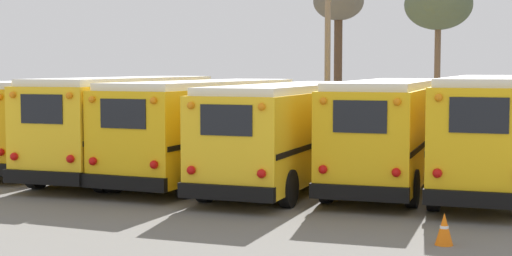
% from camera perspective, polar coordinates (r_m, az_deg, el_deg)
% --- Properties ---
extents(ground_plane, '(160.00, 160.00, 0.00)m').
position_cam_1_polar(ground_plane, '(25.18, 0.37, -3.56)').
color(ground_plane, '#66635E').
extents(school_bus_0, '(3.07, 10.86, 3.05)m').
position_cam_1_polar(school_bus_0, '(28.75, -12.44, 0.66)').
color(school_bus_0, '#E5A00C').
rests_on(school_bus_0, ground).
extents(school_bus_1, '(2.73, 9.82, 3.18)m').
position_cam_1_polar(school_bus_1, '(25.77, -9.34, 0.45)').
color(school_bus_1, yellow).
rests_on(school_bus_1, ground).
extents(school_bus_2, '(2.93, 9.77, 3.08)m').
position_cam_1_polar(school_bus_2, '(24.52, -3.60, 0.17)').
color(school_bus_2, yellow).
rests_on(school_bus_2, ground).
extents(school_bus_3, '(2.59, 10.84, 3.00)m').
position_cam_1_polar(school_bus_3, '(23.62, 2.76, -0.09)').
color(school_bus_3, yellow).
rests_on(school_bus_3, ground).
extents(school_bus_4, '(2.81, 10.43, 3.11)m').
position_cam_1_polar(school_bus_4, '(23.71, 9.85, -0.00)').
color(school_bus_4, yellow).
rests_on(school_bus_4, ground).
extents(school_bus_5, '(2.67, 10.75, 3.23)m').
position_cam_1_polar(school_bus_5, '(23.32, 16.65, -0.01)').
color(school_bus_5, yellow).
rests_on(school_bus_5, ground).
extents(utility_pole, '(1.80, 0.26, 7.90)m').
position_cam_1_polar(utility_pole, '(34.24, 5.23, 5.47)').
color(utility_pole, '#75604C').
rests_on(utility_pole, ground).
extents(bare_tree_1, '(3.25, 3.25, 7.74)m').
position_cam_1_polar(bare_tree_1, '(39.07, 13.12, 8.64)').
color(bare_tree_1, brown).
rests_on(bare_tree_1, ground).
extents(bare_tree_2, '(2.66, 2.66, 7.97)m').
position_cam_1_polar(bare_tree_2, '(41.88, 6.02, 8.74)').
color(bare_tree_2, '#473323').
rests_on(bare_tree_2, ground).
extents(fence_line, '(22.13, 0.06, 1.42)m').
position_cam_1_polar(fence_line, '(31.83, 4.84, -0.11)').
color(fence_line, '#939399').
rests_on(fence_line, ground).
extents(traffic_cone, '(0.36, 0.36, 0.65)m').
position_cam_1_polar(traffic_cone, '(15.96, 13.53, -7.14)').
color(traffic_cone, orange).
rests_on(traffic_cone, ground).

